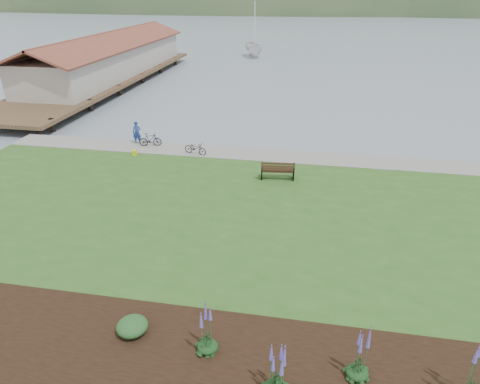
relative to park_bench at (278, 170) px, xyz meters
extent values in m
plane|color=gray|center=(-1.34, -3.33, -0.96)|extent=(600.00, 600.00, 0.00)
cube|color=#2A551E|center=(-1.34, -5.33, -0.76)|extent=(34.00, 20.00, 0.40)
cube|color=gray|center=(-1.34, 3.57, -0.54)|extent=(34.00, 2.20, 0.03)
cube|color=black|center=(1.66, -13.13, -0.54)|extent=(24.00, 4.40, 0.04)
cube|color=#4C3826|center=(-21.34, 22.67, -0.11)|extent=(8.00, 36.00, 0.30)
cube|color=#B2ADA3|center=(-21.34, 24.67, 1.54)|extent=(6.40, 28.00, 3.00)
cube|color=black|center=(-0.01, 0.12, -0.05)|extent=(1.85, 0.81, 0.06)
cube|color=black|center=(0.02, -0.22, 0.28)|extent=(1.80, 0.36, 0.56)
cube|color=black|center=(-0.88, 0.03, -0.31)|extent=(0.13, 0.62, 0.49)
cube|color=black|center=(0.86, 0.21, -0.31)|extent=(0.13, 0.62, 0.49)
imported|color=#203D94|center=(-9.90, 4.17, 0.35)|extent=(0.73, 0.56, 1.81)
imported|color=black|center=(-5.52, 2.94, -0.15)|extent=(0.97, 1.65, 0.82)
imported|color=black|center=(-8.88, 3.87, -0.11)|extent=(0.75, 1.54, 0.89)
imported|color=silver|center=(-8.10, 45.36, -0.96)|extent=(12.77, 12.85, 25.05)
cube|color=yellow|center=(-9.27, 2.10, -0.39)|extent=(0.24, 0.34, 0.34)
cone|color=#5446A3|center=(1.33, -13.75, 0.55)|extent=(0.40, 0.40, 1.51)
ellipsoid|color=#133516|center=(3.48, -12.85, -0.36)|extent=(0.62, 0.62, 0.31)
cone|color=#5446A3|center=(3.48, -12.85, 0.64)|extent=(0.32, 0.32, 1.69)
ellipsoid|color=#133516|center=(-0.79, -12.68, -0.36)|extent=(0.62, 0.62, 0.31)
cone|color=#5446A3|center=(-0.79, -12.68, 0.67)|extent=(0.32, 0.32, 1.76)
ellipsoid|color=#1E4C21|center=(-3.26, -12.38, -0.27)|extent=(0.98, 0.98, 0.49)
camera|label=1|loc=(1.80, -21.65, 9.26)|focal=32.00mm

